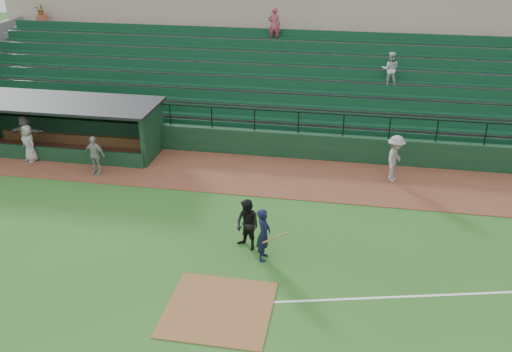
# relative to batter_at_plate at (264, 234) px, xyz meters

# --- Properties ---
(ground) EXTENTS (90.00, 90.00, 0.00)m
(ground) POSITION_rel_batter_at_plate_xyz_m (-0.83, -1.77, -0.91)
(ground) COLOR #27581C
(ground) RESTS_ON ground
(warning_track) EXTENTS (40.00, 4.00, 0.03)m
(warning_track) POSITION_rel_batter_at_plate_xyz_m (-0.83, 6.23, -0.90)
(warning_track) COLOR brown
(warning_track) RESTS_ON ground
(home_plate_dirt) EXTENTS (3.00, 3.00, 0.03)m
(home_plate_dirt) POSITION_rel_batter_at_plate_xyz_m (-0.83, -2.77, -0.90)
(home_plate_dirt) COLOR brown
(home_plate_dirt) RESTS_ON ground
(foul_line) EXTENTS (17.49, 4.44, 0.01)m
(foul_line) POSITION_rel_batter_at_plate_xyz_m (7.17, -0.57, -0.91)
(foul_line) COLOR white
(foul_line) RESTS_ON ground
(stadium_structure) EXTENTS (38.00, 13.08, 6.40)m
(stadium_structure) POSITION_rel_batter_at_plate_xyz_m (-0.83, 14.69, 1.39)
(stadium_structure) COLOR black
(stadium_structure) RESTS_ON ground
(dugout) EXTENTS (8.90, 3.20, 2.42)m
(dugout) POSITION_rel_batter_at_plate_xyz_m (-10.58, 7.79, 0.42)
(dugout) COLOR black
(dugout) RESTS_ON ground
(batter_at_plate) EXTENTS (1.03, 0.71, 1.82)m
(batter_at_plate) POSITION_rel_batter_at_plate_xyz_m (0.00, 0.00, 0.00)
(batter_at_plate) COLOR black
(batter_at_plate) RESTS_ON ground
(umpire) EXTENTS (1.10, 1.03, 1.80)m
(umpire) POSITION_rel_batter_at_plate_xyz_m (-0.63, 0.52, -0.01)
(umpire) COLOR black
(umpire) RESTS_ON ground
(runner) EXTENTS (1.09, 1.45, 1.99)m
(runner) POSITION_rel_batter_at_plate_xyz_m (4.39, 6.68, 0.11)
(runner) COLOR gray
(runner) RESTS_ON warning_track
(dugout_player_a) EXTENTS (1.06, 0.58, 1.71)m
(dugout_player_a) POSITION_rel_batter_at_plate_xyz_m (-8.16, 5.14, -0.03)
(dugout_player_a) COLOR #9E9993
(dugout_player_a) RESTS_ON warning_track
(dugout_player_b) EXTENTS (1.00, 0.89, 1.71)m
(dugout_player_b) POSITION_rel_batter_at_plate_xyz_m (-11.63, 5.86, -0.03)
(dugout_player_b) COLOR #9D9893
(dugout_player_b) RESTS_ON warning_track
(dugout_player_c) EXTENTS (1.64, 0.59, 1.75)m
(dugout_player_c) POSITION_rel_batter_at_plate_xyz_m (-12.39, 6.95, -0.01)
(dugout_player_c) COLOR gray
(dugout_player_c) RESTS_ON warning_track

